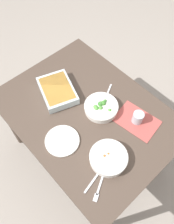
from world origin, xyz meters
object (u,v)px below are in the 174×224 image
Objects in this scene: spoon_by_broccoli at (106,96)px; drink_cup at (138,118)px; spoon_by_stew at (96,177)px; broccoli_bowl at (101,107)px; side_plate at (62,141)px; fork_on_table at (99,189)px; baking_dish at (57,90)px; stew_bowl at (109,158)px.

drink_cup is at bearing -179.00° from spoon_by_broccoli.
spoon_by_broccoli is (0.28, 0.00, -0.03)m from drink_cup.
spoon_by_stew is at bearing 100.92° from drink_cup.
side_plate is at bearing 90.79° from broccoli_bowl.
fork_on_table is (-0.06, 0.03, -0.00)m from spoon_by_stew.
spoon_by_broccoli is at bearing -50.97° from spoon_by_stew.
drink_cup is at bearing -155.44° from baking_dish.
broccoli_bowl is 0.34m from baking_dish.
drink_cup is (-0.54, -0.25, 0.00)m from baking_dish.
baking_dish is at bearing -8.37° from stew_bowl.
fork_on_table is (-0.15, 0.50, -0.04)m from drink_cup.
spoon_by_broccoli is at bearing -136.81° from baking_dish.
side_plate is at bearing 145.70° from baking_dish.
baking_dish reaches higher than side_plate.
baking_dish reaches higher than spoon_by_broccoli.
drink_cup is (0.06, -0.33, 0.01)m from stew_bowl.
stew_bowl is 2.73× the size of drink_cup.
stew_bowl is at bearing -62.08° from fork_on_table.
fork_on_table is at bearing 131.21° from spoon_by_broccoli.
fork_on_table is at bearing 117.92° from stew_bowl.
spoon_by_broccoli is at bearing -48.79° from fork_on_table.
stew_bowl is at bearing 136.27° from spoon_by_broccoli.
broccoli_bowl reaches higher than fork_on_table.
stew_bowl reaches higher than spoon_by_broccoli.
baking_dish is 2.16× the size of fork_on_table.
drink_cup is at bearing -73.32° from fork_on_table.
broccoli_bowl is 0.47m from spoon_by_stew.
stew_bowl is 0.34m from drink_cup.
spoon_by_broccoli is at bearing -82.51° from side_plate.
broccoli_bowl is 1.42× the size of fork_on_table.
baking_dish is 0.59m from drink_cup.
broccoli_bowl reaches higher than stew_bowl.
broccoli_bowl is at bearing 116.98° from spoon_by_broccoli.
side_plate is at bearing -5.25° from fork_on_table.
side_plate reaches higher than spoon_by_broccoli.
fork_on_table is (-0.43, 0.49, -0.00)m from spoon_by_broccoli.
spoon_by_broccoli is 1.00× the size of fork_on_table.
side_plate reaches higher than fork_on_table.
baking_dish is at bearing 24.56° from drink_cup.
spoon_by_stew is 0.59m from spoon_by_broccoli.
spoon_by_stew reaches higher than fork_on_table.
drink_cup is 0.52× the size of fork_on_table.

